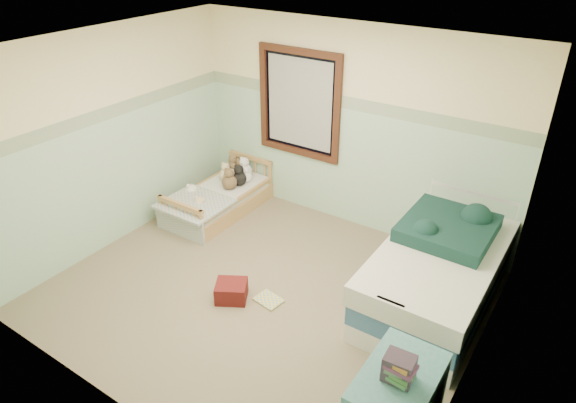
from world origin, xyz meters
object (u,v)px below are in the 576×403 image
Objects in this scene: plush_floor_cream at (193,203)px; red_pillow at (231,291)px; toddler_bed_frame at (220,205)px; floor_book at (269,300)px; plush_floor_tan at (201,215)px; twin_bed_frame at (434,294)px.

plush_floor_cream reaches higher than red_pillow.
toddler_bed_frame reaches higher than floor_book.
plush_floor_cream is 0.97× the size of floor_book.
floor_book is at bearing -35.09° from toddler_bed_frame.
red_pillow is at bearing -143.53° from floor_book.
plush_floor_tan is (0.30, -0.18, -0.00)m from plush_floor_cream.
twin_bed_frame is (3.02, 0.16, -0.02)m from plush_floor_tan.
plush_floor_tan is at bearing -176.91° from twin_bed_frame.
plush_floor_tan is 1.78m from floor_book.
plush_floor_tan reaches higher than toddler_bed_frame.
red_pillow is (1.29, -1.32, 0.00)m from toddler_bed_frame.
toddler_bed_frame is at bearing 134.18° from red_pillow.
red_pillow is at bearing -45.82° from toddler_bed_frame.
floor_book is (1.91, -0.94, -0.12)m from plush_floor_cream.
toddler_bed_frame is at bearing 175.86° from twin_bed_frame.
floor_book is at bearing -26.19° from plush_floor_cream.
floor_book is at bearing -146.88° from twin_bed_frame.
plush_floor_cream is (-0.28, -0.20, 0.04)m from toddler_bed_frame.
plush_floor_cream reaches higher than toddler_bed_frame.
twin_bed_frame is at bearing 32.10° from red_pillow.
plush_floor_tan is 3.03m from twin_bed_frame.
toddler_bed_frame is 5.34× the size of floor_book.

